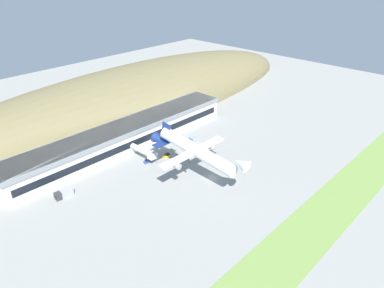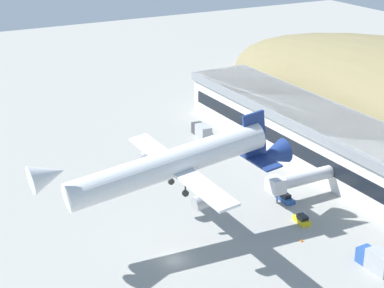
{
  "view_description": "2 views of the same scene",
  "coord_description": "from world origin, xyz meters",
  "views": [
    {
      "loc": [
        -98.25,
        -80.49,
        79.49
      ],
      "look_at": [
        -5.14,
        6.17,
        14.95
      ],
      "focal_mm": 35.0,
      "sensor_mm": 36.0,
      "label": 1
    },
    {
      "loc": [
        80.02,
        -40.14,
        55.62
      ],
      "look_at": [
        -9.13,
        8.24,
        15.45
      ],
      "focal_mm": 60.0,
      "sensor_mm": 36.0,
      "label": 2
    }
  ],
  "objects": [
    {
      "name": "ground_plane",
      "position": [
        0.0,
        0.0,
        0.0
      ],
      "size": [
        391.1,
        391.1,
        0.0
      ],
      "primitive_type": "plane",
      "color": "gray"
    },
    {
      "name": "service_car_1",
      "position": [
        -0.14,
        25.82,
        0.65
      ],
      "size": [
        3.8,
        2.03,
        1.57
      ],
      "color": "gold",
      "rests_on": "ground_plane"
    },
    {
      "name": "jetway_0",
      "position": [
        -8.6,
        30.88,
        3.99
      ],
      "size": [
        3.38,
        14.49,
        5.43
      ],
      "color": "silver",
      "rests_on": "ground_plane"
    },
    {
      "name": "traffic_cone_0",
      "position": [
        5.18,
        21.76,
        0.28
      ],
      "size": [
        0.52,
        0.52,
        0.58
      ],
      "color": "orange",
      "rests_on": "ground_plane"
    },
    {
      "name": "service_car_0",
      "position": [
        -8.79,
        28.4,
        0.62
      ],
      "size": [
        4.5,
        1.79,
        1.49
      ],
      "color": "#264C99",
      "rests_on": "ground_plane"
    },
    {
      "name": "fuel_truck",
      "position": [
        17.4,
        26.76,
        1.58
      ],
      "size": [
        6.37,
        2.64,
        3.37
      ],
      "color": "#264C99",
      "rests_on": "ground_plane"
    },
    {
      "name": "terminal_building",
      "position": [
        -7.33,
        46.6,
        6.16
      ],
      "size": [
        115.34,
        16.46,
        10.86
      ],
      "color": "white",
      "rests_on": "ground_plane"
    },
    {
      "name": "box_truck",
      "position": [
        -46.87,
        31.39,
        1.46
      ],
      "size": [
        6.85,
        2.98,
        3.02
      ],
      "color": "#333338",
      "rests_on": "ground_plane"
    },
    {
      "name": "cargo_airplane",
      "position": [
        -6.44,
        3.39,
        13.72
      ],
      "size": [
        32.94,
        46.75,
        11.57
      ],
      "color": "silver"
    }
  ]
}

